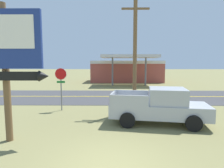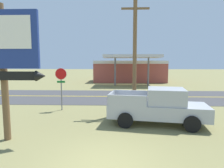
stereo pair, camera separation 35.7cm
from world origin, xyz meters
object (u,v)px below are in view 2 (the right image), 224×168
Objects in this scene: gas_station at (130,70)px; utility_pole at (135,47)px; pickup_silver_parked_on_lawn at (158,107)px; motel_sign at (2,51)px; stop_sign at (61,81)px.

utility_pole is at bearing -92.13° from gas_station.
gas_station is 2.21× the size of pickup_silver_parked_on_lawn.
motel_sign is 0.70× the size of utility_pole.
utility_pole is 4.56m from pickup_silver_parked_on_lawn.
pickup_silver_parked_on_lawn is (6.16, -2.89, -1.06)m from stop_sign.
gas_station is at bearing 75.86° from motel_sign.
gas_station reaches higher than stop_sign.
gas_station is at bearing 74.25° from stop_sign.
gas_station is (5.84, 20.70, -0.08)m from stop_sign.
gas_station is (0.77, 20.78, -2.44)m from utility_pole.
utility_pole is 1.50× the size of pickup_silver_parked_on_lawn.
stop_sign is (0.75, 5.46, -1.77)m from motel_sign.
gas_station is at bearing 87.87° from utility_pole.
motel_sign is 27.04m from gas_station.
pickup_silver_parked_on_lawn is (1.09, -2.82, -3.42)m from utility_pole.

